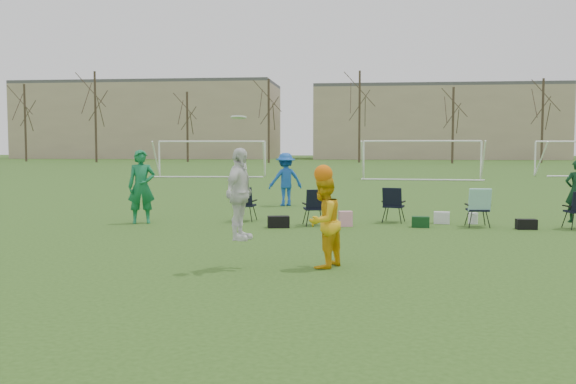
# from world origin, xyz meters

# --- Properties ---
(ground) EXTENTS (260.00, 260.00, 0.00)m
(ground) POSITION_xyz_m (0.00, 0.00, 0.00)
(ground) COLOR #2C4D18
(ground) RESTS_ON ground
(fielder_green_near) EXTENTS (0.85, 0.69, 2.01)m
(fielder_green_near) POSITION_xyz_m (-5.77, 7.58, 1.00)
(fielder_green_near) COLOR #136F3F
(fielder_green_near) RESTS_ON ground
(fielder_blue) EXTENTS (1.38, 1.11, 1.86)m
(fielder_blue) POSITION_xyz_m (-2.46, 13.10, 0.93)
(fielder_blue) COLOR #1850B4
(fielder_blue) RESTS_ON ground
(center_contest) EXTENTS (2.16, 1.22, 2.62)m
(center_contest) POSITION_xyz_m (-1.07, 1.64, 1.03)
(center_contest) COLOR white
(center_contest) RESTS_ON ground
(sideline_setup) EXTENTS (9.38, 2.08, 1.77)m
(sideline_setup) POSITION_xyz_m (1.90, 7.96, 0.53)
(sideline_setup) COLOR #0D331A
(sideline_setup) RESTS_ON ground
(goal_left) EXTENTS (7.39, 0.76, 2.46)m
(goal_left) POSITION_xyz_m (-10.00, 34.00, 1.92)
(goal_left) COLOR white
(goal_left) RESTS_ON ground
(goal_mid) EXTENTS (7.40, 0.63, 2.46)m
(goal_mid) POSITION_xyz_m (4.00, 32.00, 1.92)
(goal_mid) COLOR white
(goal_mid) RESTS_ON ground
(tree_line) EXTENTS (110.28, 3.28, 11.40)m
(tree_line) POSITION_xyz_m (0.24, 69.85, 5.09)
(tree_line) COLOR #382B21
(tree_line) RESTS_ON ground
(building_row) EXTENTS (126.00, 16.00, 13.00)m
(building_row) POSITION_xyz_m (6.73, 96.00, 5.99)
(building_row) COLOR tan
(building_row) RESTS_ON ground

